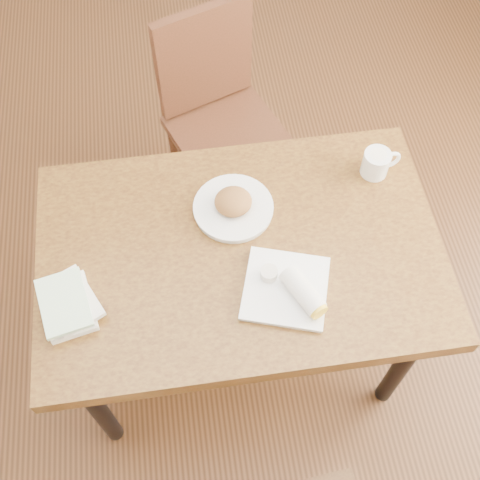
{
  "coord_description": "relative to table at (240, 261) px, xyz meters",
  "views": [
    {
      "loc": [
        -0.13,
        -0.92,
        2.35
      ],
      "look_at": [
        0.0,
        0.0,
        0.8
      ],
      "focal_mm": 45.0,
      "sensor_mm": 36.0,
      "label": 1
    }
  ],
  "objects": [
    {
      "name": "chair_far",
      "position": [
        0.03,
        0.77,
        -0.12
      ],
      "size": [
        0.54,
        0.54,
        0.95
      ],
      "color": "#452013",
      "rests_on": "ground"
    },
    {
      "name": "ground",
      "position": [
        0.0,
        0.0,
        -0.67
      ],
      "size": [
        4.0,
        5.0,
        0.01
      ],
      "primitive_type": "cube",
      "color": "#472814",
      "rests_on": "ground"
    },
    {
      "name": "coffee_mug",
      "position": [
        0.49,
        0.23,
        0.13
      ],
      "size": [
        0.13,
        0.09,
        0.09
      ],
      "color": "white",
      "rests_on": "table"
    },
    {
      "name": "book_stack",
      "position": [
        -0.52,
        -0.13,
        0.11
      ],
      "size": [
        0.2,
        0.24,
        0.05
      ],
      "color": "white",
      "rests_on": "table"
    },
    {
      "name": "room_walls",
      "position": [
        0.0,
        0.0,
        0.96
      ],
      "size": [
        4.02,
        5.02,
        2.8
      ],
      "color": "beige",
      "rests_on": "ground"
    },
    {
      "name": "plate_burrito",
      "position": [
        0.13,
        -0.17,
        0.11
      ],
      "size": [
        0.3,
        0.3,
        0.08
      ],
      "color": "white",
      "rests_on": "table"
    },
    {
      "name": "table",
      "position": [
        0.0,
        0.0,
        0.0
      ],
      "size": [
        1.25,
        0.82,
        0.75
      ],
      "color": "brown",
      "rests_on": "ground"
    },
    {
      "name": "plate_scone",
      "position": [
        -0.0,
        0.14,
        0.11
      ],
      "size": [
        0.26,
        0.26,
        0.08
      ],
      "color": "white",
      "rests_on": "table"
    }
  ]
}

